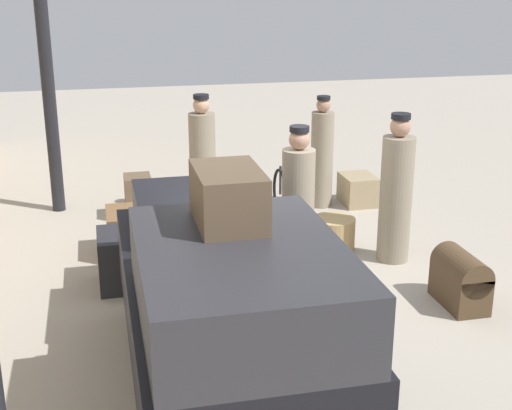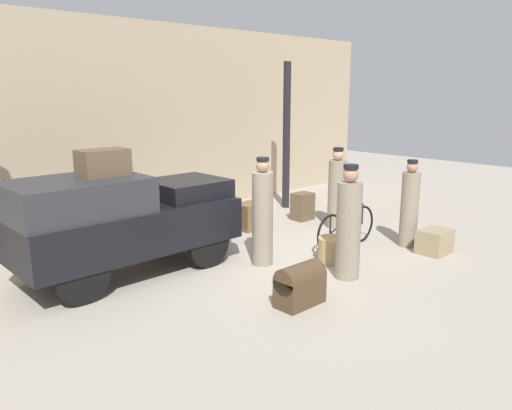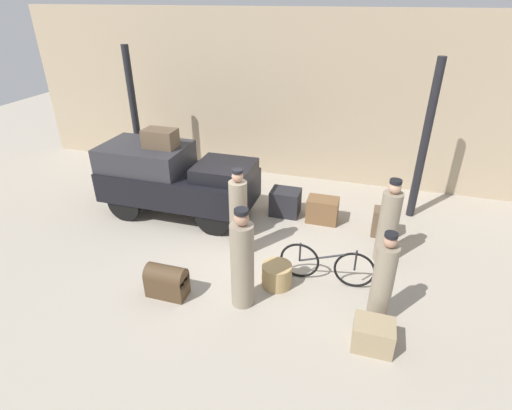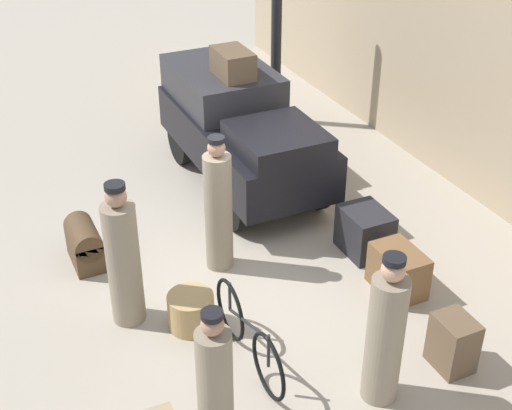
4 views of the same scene
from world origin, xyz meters
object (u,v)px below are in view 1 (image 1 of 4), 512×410
bicycle (289,204)px  trunk_umber_medium (127,233)px  trunk_on_truck_roof (228,197)px  porter_with_bicycle (322,156)px  conductor_in_dark_uniform (203,160)px  wicker_basket (333,234)px  suitcase_small_leather (358,190)px  porter_standing_middle (396,195)px  trunk_barrel_dark (461,279)px  suitcase_tan_flat (123,259)px  porter_lifting_near_truck (298,216)px  suitcase_black_upright (138,197)px  truck (224,298)px

bicycle → trunk_umber_medium: (-0.40, 2.24, -0.09)m
bicycle → trunk_on_truck_roof: (-4.11, 1.62, 1.50)m
porter_with_bicycle → trunk_on_truck_roof: 5.69m
conductor_in_dark_uniform → wicker_basket: bearing=-143.1°
bicycle → suitcase_small_leather: bicycle is taller
porter_standing_middle → suitcase_small_leather: bearing=-9.4°
porter_with_bicycle → trunk_umber_medium: bearing=114.2°
trunk_barrel_dark → suitcase_small_leather: bearing=-2.8°
suitcase_small_leather → trunk_umber_medium: bearing=110.0°
trunk_on_truck_roof → trunk_umber_medium: bearing=9.5°
trunk_umber_medium → trunk_on_truck_roof: (-3.71, -0.62, 1.59)m
trunk_barrel_dark → trunk_on_truck_roof: bearing=117.6°
bicycle → suitcase_tan_flat: bearing=119.4°
porter_with_bicycle → suitcase_tan_flat: (-2.26, 3.09, -0.47)m
porter_with_bicycle → trunk_on_truck_roof: trunk_on_truck_roof is taller
trunk_barrel_dark → suitcase_tan_flat: suitcase_tan_flat is taller
porter_lifting_near_truck → trunk_barrel_dark: size_ratio=2.64×
porter_with_bicycle → conductor_in_dark_uniform: (0.07, 1.80, 0.03)m
bicycle → porter_lifting_near_truck: porter_lifting_near_truck is taller
suitcase_small_leather → suitcase_black_upright: bearing=88.7°
bicycle → wicker_basket: bearing=-157.3°
porter_lifting_near_truck → suitcase_small_leather: bearing=-32.7°
porter_with_bicycle → trunk_on_truck_roof: (-5.06, 2.38, 1.10)m
suitcase_small_leather → truck: bearing=148.1°
trunk_umber_medium → suitcase_black_upright: bearing=-9.9°
bicycle → porter_lifting_near_truck: 1.95m
bicycle → suitcase_black_upright: bicycle is taller
wicker_basket → trunk_barrel_dark: size_ratio=0.77×
truck → suitcase_small_leather: 5.66m
suitcase_small_leather → trunk_on_truck_roof: size_ratio=0.82×
trunk_barrel_dark → suitcase_tan_flat: 3.75m
trunk_barrel_dark → trunk_on_truck_roof: trunk_on_truck_roof is taller
trunk_umber_medium → suitcase_tan_flat: size_ratio=1.04×
porter_standing_middle → trunk_umber_medium: size_ratio=2.57×
conductor_in_dark_uniform → suitcase_tan_flat: conductor_in_dark_uniform is taller
porter_lifting_near_truck → suitcase_small_leather: size_ratio=3.10×
wicker_basket → porter_with_bicycle: porter_with_bicycle is taller
trunk_umber_medium → truck: bearing=-169.8°
porter_standing_middle → trunk_umber_medium: 3.39m
bicycle → conductor_in_dark_uniform: size_ratio=0.99×
conductor_in_dark_uniform → trunk_barrel_dark: 4.31m
wicker_basket → bicycle: bearing=22.7°
trunk_barrel_dark → trunk_on_truck_roof: size_ratio=0.97×
porter_standing_middle → trunk_barrel_dark: size_ratio=2.59×
porter_with_bicycle → suitcase_black_upright: bearing=89.3°
trunk_umber_medium → trunk_on_truck_roof: size_ratio=0.98×
suitcase_small_leather → trunk_on_truck_roof: (-5.01, 2.96, 1.66)m
trunk_barrel_dark → trunk_umber_medium: size_ratio=0.99×
porter_standing_middle → trunk_barrel_dark: 1.47m
bicycle → trunk_barrel_dark: (-2.65, -1.17, -0.07)m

